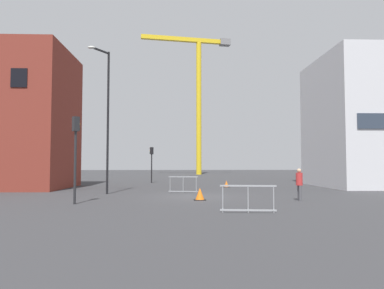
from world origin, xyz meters
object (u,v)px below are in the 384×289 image
object	(u,v)px
traffic_light_crosswalk	(152,159)
pedestrian_walking	(299,182)
streetlamp_tall	(106,111)
traffic_light_island	(76,145)
construction_crane	(197,85)
traffic_cone_striped	(200,194)
traffic_cone_on_verge	(226,184)

from	to	relation	value
traffic_light_crosswalk	pedestrian_walking	xyz separation A→B (m)	(8.98, -16.98, -1.43)
streetlamp_tall	traffic_light_crosswalk	distance (m)	13.19
traffic_light_island	pedestrian_walking	xyz separation A→B (m)	(11.18, 1.19, -1.83)
construction_crane	pedestrian_walking	world-z (taller)	construction_crane
construction_crane	traffic_light_island	world-z (taller)	construction_crane
traffic_light_crosswalk	traffic_cone_striped	world-z (taller)	traffic_light_crosswalk
pedestrian_walking	traffic_cone_on_verge	bearing A→B (deg)	102.96
streetlamp_tall	construction_crane	bearing A→B (deg)	78.57
traffic_light_island	traffic_light_crosswalk	world-z (taller)	traffic_light_island
construction_crane	streetlamp_tall	xyz separation A→B (m)	(-7.70, -38.08, -10.22)
traffic_light_island	traffic_cone_striped	world-z (taller)	traffic_light_island
construction_crane	traffic_light_island	bearing A→B (deg)	-100.43
traffic_light_island	pedestrian_walking	distance (m)	11.39
streetlamp_tall	traffic_light_island	bearing A→B (deg)	-93.26
construction_crane	traffic_light_crosswalk	size ratio (longest dim) A/B	6.75
traffic_light_crosswalk	traffic_cone_striped	size ratio (longest dim) A/B	5.44
construction_crane	traffic_cone_striped	world-z (taller)	construction_crane
traffic_light_island	pedestrian_walking	size ratio (longest dim) A/B	2.51
traffic_light_island	pedestrian_walking	world-z (taller)	traffic_light_island
pedestrian_walking	traffic_cone_on_verge	distance (m)	10.80
traffic_light_crosswalk	pedestrian_walking	bearing A→B (deg)	-62.13
construction_crane	traffic_light_island	size ratio (longest dim) A/B	5.70
construction_crane	traffic_light_island	distance (m)	45.99
traffic_cone_on_verge	streetlamp_tall	bearing A→B (deg)	-143.45
construction_crane	traffic_light_crosswalk	bearing A→B (deg)	-102.91
traffic_light_crosswalk	pedestrian_walking	distance (m)	19.26
construction_crane	streetlamp_tall	size ratio (longest dim) A/B	2.61
construction_crane	streetlamp_tall	bearing A→B (deg)	-101.43
pedestrian_walking	traffic_cone_striped	xyz separation A→B (m)	(-5.14, 0.46, -0.66)
construction_crane	traffic_light_crosswalk	world-z (taller)	construction_crane
traffic_light_crosswalk	traffic_cone_on_verge	size ratio (longest dim) A/B	6.88
traffic_light_island	traffic_cone_on_verge	xyz separation A→B (m)	(8.77, 11.68, -2.55)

